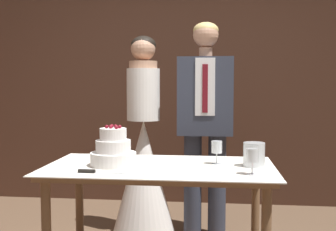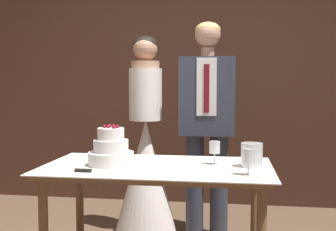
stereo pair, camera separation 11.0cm
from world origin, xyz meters
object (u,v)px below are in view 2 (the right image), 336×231
Objects in this scene: tiered_cake at (111,151)px; cake_table at (157,180)px; cake_knife at (94,171)px; bride at (146,161)px; hurricane_candle at (252,156)px; groom at (207,116)px; wine_glass_middle at (215,148)px; wine_glass_near at (248,157)px.

cake_table is at bearing 4.62° from tiered_cake.
bride is at bearing 87.49° from cake_knife.
bride is at bearing 133.43° from hurricane_candle.
bride reaches higher than cake_table.
tiered_cake is 0.99m from bride.
bride is at bearing 88.20° from tiered_cake.
groom is (0.26, 0.93, 0.34)m from cake_table.
wine_glass_middle is 1.07m from bride.
wine_glass_near is (0.88, 0.06, 0.09)m from cake_knife.
wine_glass_near is 0.08× the size of groom.
tiered_cake is 0.16× the size of groom.
wine_glass_middle is at bearing 27.90° from cake_knife.
cake_knife is 0.96m from hurricane_candle.
hurricane_candle is 0.97m from groom.
cake_table is 0.43m from cake_knife.
wine_glass_middle is at bearing -53.70° from bride.
tiered_cake is at bearing 168.18° from wine_glass_near.
cake_table is 0.97m from bride.
tiered_cake reaches higher than cake_knife.
bride is (0.03, 0.96, -0.24)m from tiered_cake.
groom is at bearing 59.90° from tiered_cake.
hurricane_candle is 1.25m from bride.
groom reaches higher than cake_knife.
cake_knife is 1.20m from bride.
bride reaches higher than cake_knife.
cake_knife is 1.35m from groom.
tiered_cake is 1.93× the size of wine_glass_middle.
wine_glass_middle reaches higher than cake_knife.
wine_glass_near is at bearing 4.33° from cake_knife.
cake_knife is 2.63× the size of wine_glass_middle.
hurricane_candle is (0.88, 0.06, -0.02)m from tiered_cake.
tiered_cake is 0.66m from wine_glass_middle.
wine_glass_middle is (0.65, 0.12, 0.01)m from tiered_cake.
tiered_cake is 1.93× the size of wine_glass_near.
groom is at bearing 96.31° from wine_glass_middle.
wine_glass_middle is 0.08× the size of groom.
groom reaches higher than cake_table.
hurricane_candle is (0.91, 0.30, 0.06)m from cake_knife.
cake_knife is at bearing -116.19° from groom.
wine_glass_middle is (0.68, 0.35, 0.10)m from cake_knife.
tiered_cake is 0.25m from cake_knife.
tiered_cake is at bearing -175.95° from hurricane_candle.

